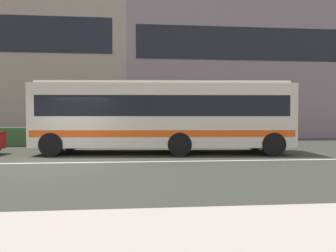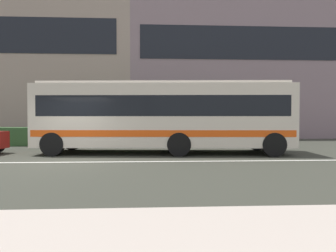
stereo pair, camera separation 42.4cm
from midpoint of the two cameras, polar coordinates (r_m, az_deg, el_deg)
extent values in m
plane|color=#37382F|center=(10.91, -22.21, -6.95)|extent=(160.00, 160.00, 0.00)
cube|color=silver|center=(10.91, -22.21, -6.93)|extent=(60.00, 0.16, 0.01)
cube|color=#396334|center=(17.40, -17.73, -2.03)|extent=(21.19, 1.10, 1.07)
cube|color=gray|center=(27.23, 12.20, 11.67)|extent=(18.79, 8.30, 12.83)
cube|color=black|center=(23.58, 15.29, 15.82)|extent=(17.28, 0.04, 2.57)
cube|color=beige|center=(12.93, -1.95, 2.08)|extent=(11.45, 3.34, 2.73)
cube|color=black|center=(12.95, -1.95, 3.89)|extent=(10.77, 3.31, 0.87)
cube|color=#E84F12|center=(12.95, -1.94, -1.24)|extent=(11.22, 3.35, 0.28)
cube|color=beige|center=(13.03, -1.95, 8.36)|extent=(10.97, 2.90, 0.12)
cube|color=black|center=(14.22, -25.44, 3.53)|extent=(0.18, 2.16, 0.96)
cylinder|color=black|center=(12.76, -23.45, -3.49)|extent=(1.02, 0.35, 1.00)
cylinder|color=black|center=(14.98, -19.95, -2.74)|extent=(1.02, 0.35, 1.00)
cylinder|color=black|center=(11.80, 1.35, -3.77)|extent=(1.02, 0.35, 1.00)
cylinder|color=black|center=(14.17, 0.97, -2.89)|extent=(1.02, 0.35, 1.00)
cylinder|color=black|center=(12.59, 19.66, -3.53)|extent=(1.02, 0.35, 1.00)
cylinder|color=black|center=(14.83, 16.43, -2.75)|extent=(1.02, 0.35, 1.00)
camera|label=1|loc=(0.21, -90.97, -0.03)|focal=30.03mm
camera|label=2|loc=(0.21, 89.03, 0.03)|focal=30.03mm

